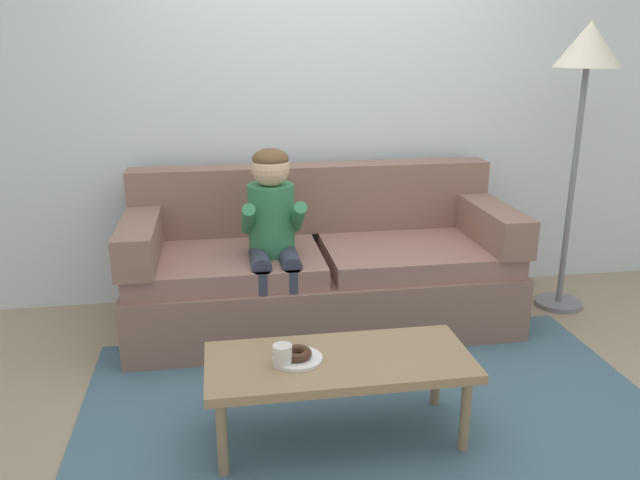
% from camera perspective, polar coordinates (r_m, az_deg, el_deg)
% --- Properties ---
extents(ground, '(10.00, 10.00, 0.00)m').
position_cam_1_polar(ground, '(3.26, 3.87, -13.22)').
color(ground, '#9E896B').
extents(wall_back, '(8.00, 0.10, 2.80)m').
position_cam_1_polar(wall_back, '(4.19, -0.16, 13.85)').
color(wall_back, silver).
rests_on(wall_back, ground).
extents(area_rug, '(2.70, 1.84, 0.01)m').
position_cam_1_polar(area_rug, '(3.05, 4.96, -15.47)').
color(area_rug, '#476675').
rests_on(area_rug, ground).
extents(couch, '(2.25, 0.90, 0.92)m').
position_cam_1_polar(couch, '(3.86, 0.02, -2.67)').
color(couch, '#846051').
rests_on(couch, ground).
extents(coffee_table, '(1.12, 0.48, 0.39)m').
position_cam_1_polar(coffee_table, '(2.75, 1.72, -11.22)').
color(coffee_table, '#937551').
rests_on(coffee_table, ground).
extents(person_child, '(0.34, 0.58, 1.10)m').
position_cam_1_polar(person_child, '(3.52, -4.22, 1.06)').
color(person_child, '#337A4C').
rests_on(person_child, ground).
extents(plate, '(0.21, 0.21, 0.01)m').
position_cam_1_polar(plate, '(2.71, -2.02, -10.51)').
color(plate, white).
rests_on(plate, coffee_table).
extents(donut, '(0.17, 0.17, 0.04)m').
position_cam_1_polar(donut, '(2.70, -2.03, -10.04)').
color(donut, '#422619').
rests_on(donut, plate).
extents(mug, '(0.08, 0.08, 0.09)m').
position_cam_1_polar(mug, '(2.65, -3.36, -10.21)').
color(mug, silver).
rests_on(mug, coffee_table).
extents(toy_controller, '(0.23, 0.09, 0.05)m').
position_cam_1_polar(toy_controller, '(3.39, 10.40, -11.71)').
color(toy_controller, '#339E56').
rests_on(toy_controller, ground).
extents(floor_lamp, '(0.39, 0.39, 1.77)m').
position_cam_1_polar(floor_lamp, '(4.17, 22.64, 13.93)').
color(floor_lamp, slate).
rests_on(floor_lamp, ground).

